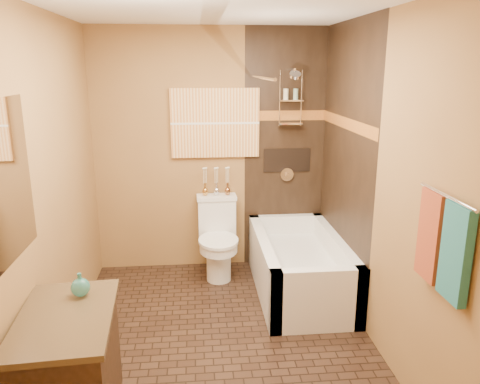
{
  "coord_description": "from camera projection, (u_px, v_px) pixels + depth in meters",
  "views": [
    {
      "loc": [
        -0.16,
        -3.3,
        2.11
      ],
      "look_at": [
        0.2,
        0.4,
        1.11
      ],
      "focal_mm": 35.0,
      "sensor_mm": 36.0,
      "label": 1
    }
  ],
  "objects": [
    {
      "name": "floor",
      "position": [
        220.0,
        339.0,
        3.74
      ],
      "size": [
        3.0,
        3.0,
        0.0
      ],
      "primitive_type": "plane",
      "color": "black",
      "rests_on": "ground"
    },
    {
      "name": "wall_left",
      "position": [
        49.0,
        192.0,
        3.3
      ],
      "size": [
        0.02,
        3.0,
        2.5
      ],
      "primitive_type": "cube",
      "color": "olive",
      "rests_on": "floor"
    },
    {
      "name": "wall_right",
      "position": [
        377.0,
        184.0,
        3.52
      ],
      "size": [
        0.02,
        3.0,
        2.5
      ],
      "primitive_type": "cube",
      "color": "olive",
      "rests_on": "floor"
    },
    {
      "name": "wall_back",
      "position": [
        211.0,
        152.0,
        4.85
      ],
      "size": [
        2.4,
        0.02,
        2.5
      ],
      "primitive_type": "cube",
      "color": "olive",
      "rests_on": "floor"
    },
    {
      "name": "wall_front",
      "position": [
        237.0,
        277.0,
        1.97
      ],
      "size": [
        2.4,
        0.02,
        2.5
      ],
      "primitive_type": "cube",
      "color": "olive",
      "rests_on": "floor"
    },
    {
      "name": "ceiling",
      "position": [
        216.0,
        5.0,
        3.09
      ],
      "size": [
        3.0,
        3.0,
        0.0
      ],
      "primitive_type": "plane",
      "color": "silver",
      "rests_on": "wall_back"
    },
    {
      "name": "alcove_tile_back",
      "position": [
        285.0,
        151.0,
        4.91
      ],
      "size": [
        0.85,
        0.01,
        2.5
      ],
      "primitive_type": "cube",
      "color": "black",
      "rests_on": "wall_back"
    },
    {
      "name": "alcove_tile_right",
      "position": [
        345.0,
        164.0,
        4.24
      ],
      "size": [
        0.01,
        1.5,
        2.5
      ],
      "primitive_type": "cube",
      "color": "black",
      "rests_on": "wall_right"
    },
    {
      "name": "mosaic_band_back",
      "position": [
        286.0,
        115.0,
        4.81
      ],
      "size": [
        0.85,
        0.01,
        0.1
      ],
      "primitive_type": "cube",
      "color": "brown",
      "rests_on": "alcove_tile_back"
    },
    {
      "name": "mosaic_band_right",
      "position": [
        346.0,
        123.0,
        4.14
      ],
      "size": [
        0.01,
        1.5,
        0.1
      ],
      "primitive_type": "cube",
      "color": "brown",
      "rests_on": "alcove_tile_right"
    },
    {
      "name": "alcove_niche",
      "position": [
        287.0,
        160.0,
        4.93
      ],
      "size": [
        0.5,
        0.01,
        0.25
      ],
      "primitive_type": "cube",
      "color": "black",
      "rests_on": "alcove_tile_back"
    },
    {
      "name": "shower_fixtures",
      "position": [
        290.0,
        112.0,
        4.7
      ],
      "size": [
        0.24,
        0.33,
        1.16
      ],
      "color": "silver",
      "rests_on": "floor"
    },
    {
      "name": "curtain_rod",
      "position": [
        260.0,
        77.0,
        3.97
      ],
      "size": [
        0.03,
        1.55,
        0.03
      ],
      "primitive_type": "cylinder",
      "rotation": [
        1.57,
        0.0,
        0.0
      ],
      "color": "silver",
      "rests_on": "wall_back"
    },
    {
      "name": "towel_bar",
      "position": [
        447.0,
        196.0,
        2.46
      ],
      "size": [
        0.02,
        0.55,
        0.02
      ],
      "primitive_type": "cylinder",
      "rotation": [
        1.57,
        0.0,
        0.0
      ],
      "color": "silver",
      "rests_on": "wall_right"
    },
    {
      "name": "towel_teal",
      "position": [
        456.0,
        253.0,
        2.4
      ],
      "size": [
        0.05,
        0.22,
        0.52
      ],
      "primitive_type": "cube",
      "color": "#20696C",
      "rests_on": "towel_bar"
    },
    {
      "name": "towel_rust",
      "position": [
        431.0,
        236.0,
        2.65
      ],
      "size": [
        0.05,
        0.22,
        0.52
      ],
      "primitive_type": "cube",
      "color": "maroon",
      "rests_on": "towel_bar"
    },
    {
      "name": "sunset_painting",
      "position": [
        215.0,
        123.0,
        4.75
      ],
      "size": [
        0.9,
        0.04,
        0.7
      ],
      "primitive_type": "cube",
      "color": "orange",
      "rests_on": "wall_back"
    },
    {
      "name": "bathtub",
      "position": [
        299.0,
        270.0,
        4.47
      ],
      "size": [
        0.8,
        1.5,
        0.55
      ],
      "color": "white",
      "rests_on": "floor"
    },
    {
      "name": "toilet",
      "position": [
        218.0,
        238.0,
        4.79
      ],
      "size": [
        0.42,
        0.61,
        0.81
      ],
      "rotation": [
        0.0,
        0.0,
        0.03
      ],
      "color": "white",
      "rests_on": "floor"
    },
    {
      "name": "vanity",
      "position": [
        69.0,
        373.0,
        2.72
      ],
      "size": [
        0.58,
        0.89,
        0.76
      ],
      "rotation": [
        0.0,
        0.0,
        0.07
      ],
      "color": "black",
      "rests_on": "floor"
    },
    {
      "name": "teal_bottle",
      "position": [
        80.0,
        285.0,
        2.83
      ],
      "size": [
        0.14,
        0.14,
        0.18
      ],
      "primitive_type": null,
      "rotation": [
        0.0,
        0.0,
        -0.24
      ],
      "color": "#297B71",
      "rests_on": "vanity"
    },
    {
      "name": "bud_vases",
      "position": [
        216.0,
        181.0,
        4.82
      ],
      "size": [
        0.29,
        0.06,
        0.29
      ],
      "color": "#C1893C",
      "rests_on": "toilet"
    }
  ]
}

